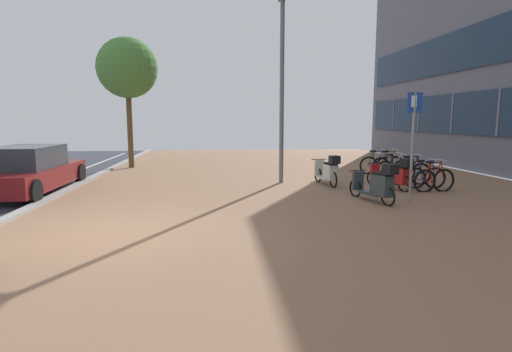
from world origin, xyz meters
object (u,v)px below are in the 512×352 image
bicycle_rack_01 (425,177)px  bicycle_rack_02 (411,174)px  scooter_mid (328,171)px  parked_car_near (29,171)px  parking_sign (413,135)px  lamp_post (282,81)px  bicycle_rack_00 (434,180)px  bicycle_rack_05 (389,166)px  bicycle_rack_03 (398,172)px  scooter_far (378,184)px  bicycle_rack_04 (393,169)px  bicycle_rack_06 (377,165)px  scooter_near (394,175)px  street_tree (127,69)px

bicycle_rack_01 → bicycle_rack_02: 0.65m
scooter_mid → parked_car_near: (-8.84, -0.28, 0.17)m
parking_sign → lamp_post: lamp_post is taller
bicycle_rack_00 → scooter_mid: 3.07m
bicycle_rack_05 → scooter_mid: size_ratio=0.81×
bicycle_rack_03 → scooter_far: 3.84m
bicycle_rack_00 → bicycle_rack_05: bicycle_rack_05 is taller
bicycle_rack_03 → scooter_mid: size_ratio=0.74×
bicycle_rack_04 → parked_car_near: (-11.52, -1.45, 0.28)m
bicycle_rack_00 → bicycle_rack_04: bearing=91.1°
bicycle_rack_00 → bicycle_rack_03: size_ratio=1.02×
bicycle_rack_05 → bicycle_rack_06: bicycle_rack_05 is taller
bicycle_rack_02 → bicycle_rack_05: size_ratio=1.00×
bicycle_rack_04 → scooter_mid: size_ratio=0.75×
parked_car_near → lamp_post: (7.46, 1.03, 2.68)m
scooter_near → parking_sign: bearing=-101.7°
bicycle_rack_05 → bicycle_rack_06: size_ratio=1.03×
scooter_far → street_tree: bearing=132.8°
lamp_post → bicycle_rack_03: bearing=-3.2°
lamp_post → bicycle_rack_02: bearing=-12.0°
bicycle_rack_01 → parked_car_near: (-11.65, 0.47, 0.29)m
parking_sign → street_tree: size_ratio=0.50×
bicycle_rack_01 → bicycle_rack_04: 1.93m
bicycle_rack_03 → scooter_near: 1.67m
bicycle_rack_00 → parked_car_near: bearing=174.5°
bicycle_rack_05 → parked_car_near: (-11.66, -2.10, 0.26)m
parked_car_near → lamp_post: bearing=7.9°
bicycle_rack_01 → bicycle_rack_02: bearing=101.1°
lamp_post → scooter_mid: bearing=-28.5°
scooter_near → parked_car_near: parked_car_near is taller
bicycle_rack_02 → scooter_far: (-2.20, -2.59, 0.11)m
bicycle_rack_03 → parked_car_near: 11.44m
parking_sign → street_tree: (-8.57, 8.14, 2.52)m
bicycle_rack_02 → bicycle_rack_04: bearing=89.9°
parked_car_near → bicycle_rack_04: bearing=7.2°
street_tree → bicycle_rack_00: bearing=-35.1°
bicycle_rack_01 → bicycle_rack_06: (-0.18, 3.21, 0.02)m
scooter_mid → parking_sign: size_ratio=0.63×
bicycle_rack_05 → scooter_near: bearing=-111.5°
bicycle_rack_03 → scooter_mid: 2.62m
scooter_near → scooter_far: size_ratio=0.98×
scooter_mid → parked_car_near: 8.85m
bicycle_rack_00 → parking_sign: parking_sign is taller
street_tree → parking_sign: bearing=-43.5°
street_tree → bicycle_rack_05: bearing=-20.6°
bicycle_rack_01 → bicycle_rack_05: bicycle_rack_05 is taller
bicycle_rack_02 → bicycle_rack_01: bearing=-78.9°
bicycle_rack_06 → bicycle_rack_00: bearing=-88.5°
bicycle_rack_04 → scooter_near: (-0.94, -2.09, 0.11)m
bicycle_rack_00 → bicycle_rack_03: 1.93m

